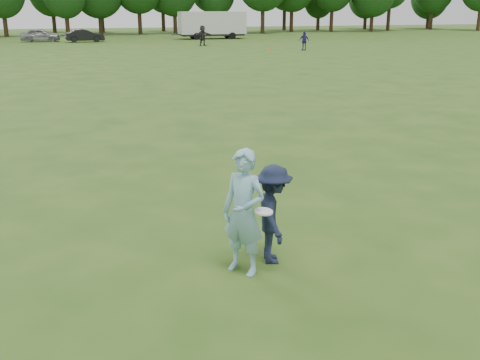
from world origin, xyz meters
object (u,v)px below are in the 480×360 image
Objects in this scene: player_far_b at (304,41)px; car_f at (85,36)px; cargo_trailer at (212,24)px; defender at (273,214)px; thrower at (244,212)px; field_cone at (269,48)px; car_e at (40,35)px; player_far_d at (203,36)px.

car_f is at bearing -176.63° from player_far_b.
defender is at bearing -102.92° from cargo_trailer.
thrower is 44.70m from field_cone.
thrower reaches higher than car_e.
car_f is at bearing 140.60° from thrower.
player_far_d is at bearing 178.90° from player_far_b.
player_far_d is (10.09, 49.12, 0.22)m from defender.
player_far_d reaches higher than car_e.
cargo_trailer reaches higher than car_e.
defender is 0.94× the size of player_far_b.
car_e reaches higher than field_cone.
player_far_d is 0.48× the size of car_f.
car_f is 0.46× the size of cargo_trailer.
car_e is (-5.85, 60.61, -0.06)m from defender.
player_far_d is at bearing -108.24° from cargo_trailer.
player_far_d is 12.43m from cargo_trailer.
player_far_b is 0.84× the size of player_far_d.
player_far_d is 8.62m from field_cone.
cargo_trailer reaches higher than defender.
thrower is at bearing -103.36° from cargo_trailer.
thrower is 0.21× the size of cargo_trailer.
car_e is at bearing -179.16° from cargo_trailer.
player_far_d reaches higher than player_far_b.
car_f is at bearing 119.88° from player_far_d.
player_far_b reaches higher than field_cone.
thrower is 0.95× the size of player_far_d.
cargo_trailer reaches higher than car_f.
player_far_d is 0.47× the size of car_e.
field_cone is at bearing -153.78° from player_far_b.
thrower is 0.45× the size of car_e.
thrower is at bearing -109.79° from field_cone.
car_e is 1.02× the size of car_f.
defender is 5.23× the size of field_cone.
player_far_b is 30.74m from car_e.
car_e is at bearing 137.40° from field_cone.
car_f is at bearing -106.56° from car_e.
player_far_b reaches higher than car_f.
field_cone is (15.68, -16.92, -0.54)m from car_f.
car_f is (-18.64, 18.07, -0.15)m from player_far_b.
player_far_b is at bearing -138.80° from car_f.
car_f is at bearing 132.82° from field_cone.
field_cone is (15.13, 42.05, -0.81)m from thrower.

